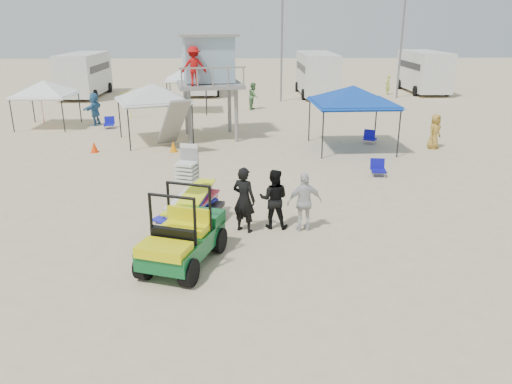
{
  "coord_description": "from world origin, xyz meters",
  "views": [
    {
      "loc": [
        0.14,
        -9.68,
        5.7
      ],
      "look_at": [
        0.5,
        3.0,
        1.3
      ],
      "focal_mm": 35.0,
      "sensor_mm": 36.0,
      "label": 1
    }
  ],
  "objects_px": {
    "surf_trailer": "(191,199)",
    "lifeguard_tower": "(207,63)",
    "canopy_blue": "(354,89)",
    "utility_cart": "(181,231)",
    "man_left": "(244,200)"
  },
  "relations": [
    {
      "from": "utility_cart",
      "to": "canopy_blue",
      "type": "relative_size",
      "value": 0.77
    },
    {
      "from": "utility_cart",
      "to": "surf_trailer",
      "type": "relative_size",
      "value": 1.09
    },
    {
      "from": "utility_cart",
      "to": "surf_trailer",
      "type": "height_order",
      "value": "surf_trailer"
    },
    {
      "from": "utility_cart",
      "to": "surf_trailer",
      "type": "bearing_deg",
      "value": 89.86
    },
    {
      "from": "surf_trailer",
      "to": "lifeguard_tower",
      "type": "bearing_deg",
      "value": 90.93
    },
    {
      "from": "surf_trailer",
      "to": "canopy_blue",
      "type": "height_order",
      "value": "canopy_blue"
    },
    {
      "from": "surf_trailer",
      "to": "lifeguard_tower",
      "type": "height_order",
      "value": "lifeguard_tower"
    },
    {
      "from": "man_left",
      "to": "canopy_blue",
      "type": "relative_size",
      "value": 0.52
    },
    {
      "from": "lifeguard_tower",
      "to": "canopy_blue",
      "type": "bearing_deg",
      "value": -21.51
    },
    {
      "from": "utility_cart",
      "to": "lifeguard_tower",
      "type": "distance_m",
      "value": 14.38
    },
    {
      "from": "surf_trailer",
      "to": "man_left",
      "type": "height_order",
      "value": "surf_trailer"
    },
    {
      "from": "man_left",
      "to": "utility_cart",
      "type": "bearing_deg",
      "value": 82.72
    },
    {
      "from": "canopy_blue",
      "to": "lifeguard_tower",
      "type": "bearing_deg",
      "value": 158.49
    },
    {
      "from": "surf_trailer",
      "to": "man_left",
      "type": "xyz_separation_m",
      "value": [
        1.52,
        -0.3,
        0.07
      ]
    },
    {
      "from": "man_left",
      "to": "lifeguard_tower",
      "type": "xyz_separation_m",
      "value": [
        -1.71,
        12.07,
        2.73
      ]
    }
  ]
}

